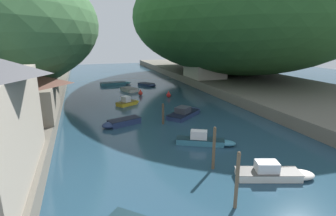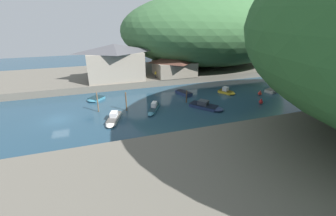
{
  "view_description": "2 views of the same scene",
  "coord_description": "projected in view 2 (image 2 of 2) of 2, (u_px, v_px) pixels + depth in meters",
  "views": [
    {
      "loc": [
        -9.06,
        -5.02,
        9.55
      ],
      "look_at": [
        0.15,
        22.46,
        1.68
      ],
      "focal_mm": 28.0,
      "sensor_mm": 36.0,
      "label": 1
    },
    {
      "loc": [
        35.43,
        6.41,
        15.04
      ],
      "look_at": [
        2.07,
        17.43,
        0.51
      ],
      "focal_mm": 24.0,
      "sensor_mm": 36.0,
      "label": 2
    }
  ],
  "objects": [
    {
      "name": "mooring_post_second",
      "position": [
        126.0,
        101.0,
        37.64
      ],
      "size": [
        0.22,
        0.22,
        3.33
      ],
      "color": "brown",
      "rests_on": "water_surface"
    },
    {
      "name": "boat_open_rowboat",
      "position": [
        182.0,
        93.0,
        46.18
      ],
      "size": [
        4.72,
        2.89,
        0.69
      ],
      "rotation": [
        0.0,
        0.0,
        1.92
      ],
      "color": "navy",
      "rests_on": "water_surface"
    },
    {
      "name": "boat_mid_channel",
      "position": [
        153.0,
        109.0,
        38.04
      ],
      "size": [
        5.29,
        3.48,
        1.32
      ],
      "rotation": [
        0.0,
        0.0,
        4.23
      ],
      "color": "teal",
      "rests_on": "water_surface"
    },
    {
      "name": "boat_cabin_cruiser",
      "position": [
        227.0,
        92.0,
        46.52
      ],
      "size": [
        3.82,
        3.08,
        1.32
      ],
      "rotation": [
        0.0,
        0.0,
        5.23
      ],
      "color": "gold",
      "rests_on": "water_surface"
    },
    {
      "name": "boat_white_cruiser",
      "position": [
        274.0,
        90.0,
        48.02
      ],
      "size": [
        3.21,
        4.66,
        0.58
      ],
      "rotation": [
        0.0,
        0.0,
        0.35
      ],
      "color": "silver",
      "rests_on": "water_surface"
    },
    {
      "name": "person_on_quay",
      "position": [
        129.0,
        77.0,
        49.56
      ],
      "size": [
        0.3,
        0.42,
        1.69
      ],
      "rotation": [
        0.0,
        0.0,
        1.36
      ],
      "color": "#282D3D",
      "rests_on": "left_bank"
    },
    {
      "name": "person_by_boathouse",
      "position": [
        155.0,
        74.0,
        52.4
      ],
      "size": [
        0.26,
        0.4,
        1.69
      ],
      "rotation": [
        0.0,
        0.0,
        1.45
      ],
      "color": "#282D3D",
      "rests_on": "left_bank"
    },
    {
      "name": "mooring_post_nearest",
      "position": [
        98.0,
        102.0,
        37.15
      ],
      "size": [
        0.21,
        0.21,
        3.53
      ],
      "color": "brown",
      "rests_on": "water_surface"
    },
    {
      "name": "boat_far_upstream",
      "position": [
        295.0,
        85.0,
        50.98
      ],
      "size": [
        6.38,
        2.41,
        0.6
      ],
      "rotation": [
        0.0,
        0.0,
        4.79
      ],
      "color": "teal",
      "rests_on": "water_surface"
    },
    {
      "name": "hillside_left",
      "position": [
        212.0,
        30.0,
        63.02
      ],
      "size": [
        36.37,
        50.91,
        19.55
      ],
      "color": "#3D6B3D",
      "rests_on": "left_bank"
    },
    {
      "name": "left_bank",
      "position": [
        183.0,
        70.0,
        63.47
      ],
      "size": [
        22.0,
        120.0,
        1.44
      ],
      "color": "#666056",
      "rests_on": "ground"
    },
    {
      "name": "waterfront_building",
      "position": [
        115.0,
        62.0,
        49.73
      ],
      "size": [
        7.3,
        12.98,
        7.94
      ],
      "color": "gray",
      "rests_on": "left_bank"
    },
    {
      "name": "boat_yellow_tender",
      "position": [
        113.0,
        119.0,
        34.32
      ],
      "size": [
        5.6,
        3.07,
        1.24
      ],
      "rotation": [
        0.0,
        0.0,
        4.39
      ],
      "color": "silver",
      "rests_on": "water_surface"
    },
    {
      "name": "boat_navy_launch",
      "position": [
        305.0,
        95.0,
        44.91
      ],
      "size": [
        3.53,
        4.3,
        0.5
      ],
      "rotation": [
        0.0,
        0.0,
        3.67
      ],
      "color": "navy",
      "rests_on": "water_surface"
    },
    {
      "name": "boathouse_shed",
      "position": [
        174.0,
        64.0,
        54.43
      ],
      "size": [
        8.53,
        9.92,
        5.01
      ],
      "color": "gray",
      "rests_on": "left_bank"
    },
    {
      "name": "water_surface",
      "position": [
        226.0,
        99.0,
        43.67
      ],
      "size": [
        130.0,
        130.0,
        0.0
      ],
      "primitive_type": "plane",
      "color": "#234256",
      "rests_on": "ground"
    },
    {
      "name": "boat_near_quay",
      "position": [
        95.0,
        99.0,
        42.89
      ],
      "size": [
        3.81,
        3.77,
        0.49
      ],
      "rotation": [
        0.0,
        0.0,
        3.95
      ],
      "color": "teal",
      "rests_on": "water_surface"
    },
    {
      "name": "channel_buoy_near",
      "position": [
        261.0,
        102.0,
        41.06
      ],
      "size": [
        0.72,
        0.72,
        1.08
      ],
      "color": "red",
      "rests_on": "water_surface"
    },
    {
      "name": "channel_buoy_far",
      "position": [
        260.0,
        93.0,
        45.45
      ],
      "size": [
        0.71,
        0.71,
        1.07
      ],
      "color": "red",
      "rests_on": "water_surface"
    },
    {
      "name": "boat_moored_right",
      "position": [
        207.0,
        106.0,
        39.14
      ],
      "size": [
        6.02,
        5.44,
        1.27
      ],
      "rotation": [
        0.0,
        0.0,
        5.39
      ],
      "color": "navy",
      "rests_on": "water_surface"
    },
    {
      "name": "mooring_post_fourth",
      "position": [
        187.0,
        96.0,
        41.41
      ],
      "size": [
        0.26,
        0.26,
        2.42
      ],
      "color": "#4C3D2D",
      "rests_on": "water_surface"
    }
  ]
}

